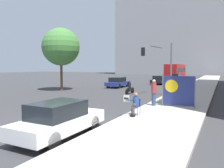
# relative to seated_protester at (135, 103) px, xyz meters

# --- Properties ---
(ground_plane) EXTENTS (160.00, 160.00, 0.00)m
(ground_plane) POSITION_rel_seated_protester_xyz_m (-2.83, -2.52, -0.84)
(ground_plane) COLOR #38383A
(sidewalk_curb) EXTENTS (4.00, 90.00, 0.17)m
(sidewalk_curb) POSITION_rel_seated_protester_xyz_m (1.41, 12.48, -0.75)
(sidewalk_curb) COLOR #B7B2A8
(sidewalk_curb) RESTS_ON ground_plane
(building_backdrop_far) EXTENTS (52.00, 12.00, 32.10)m
(building_backdrop_far) POSITION_rel_seated_protester_xyz_m (-4.83, 66.01, 15.21)
(building_backdrop_far) COLOR #99999E
(building_backdrop_far) RESTS_ON ground_plane
(seated_protester) EXTENTS (0.91, 0.77, 1.23)m
(seated_protester) POSITION_rel_seated_protester_xyz_m (0.00, 0.00, 0.00)
(seated_protester) COLOR #474C56
(seated_protester) RESTS_ON sidewalk_curb
(jogger_on_sidewalk) EXTENTS (0.34, 0.34, 1.77)m
(jogger_on_sidewalk) POSITION_rel_seated_protester_xyz_m (0.06, 3.34, 0.24)
(jogger_on_sidewalk) COLOR #334775
(jogger_on_sidewalk) RESTS_ON sidewalk_curb
(pedestrian_behind) EXTENTS (0.34, 0.34, 1.61)m
(pedestrian_behind) POSITION_rel_seated_protester_xyz_m (0.63, 4.89, 0.15)
(pedestrian_behind) COLOR #334775
(pedestrian_behind) RESTS_ON sidewalk_curb
(protest_banner) EXTENTS (2.11, 0.06, 2.02)m
(protest_banner) POSITION_rel_seated_protester_xyz_m (1.62, 3.56, 0.40)
(protest_banner) COLOR slate
(protest_banner) RESTS_ON sidewalk_curb
(traffic_light_pole) EXTENTS (3.14, 2.91, 4.84)m
(traffic_light_pole) POSITION_rel_seated_protester_xyz_m (-1.41, 10.07, 2.64)
(traffic_light_pole) COLOR slate
(traffic_light_pole) RESTS_ON sidewalk_curb
(parked_car_curbside) EXTENTS (1.72, 4.18, 1.43)m
(parked_car_curbside) POSITION_rel_seated_protester_xyz_m (-1.59, -4.27, -0.12)
(parked_car_curbside) COLOR white
(parked_car_curbside) RESTS_ON ground_plane
(car_on_road_nearest) EXTENTS (1.80, 4.39, 1.36)m
(car_on_road_nearest) POSITION_rel_seated_protester_xyz_m (-8.42, 15.44, -0.15)
(car_on_road_nearest) COLOR navy
(car_on_road_nearest) RESTS_ON ground_plane
(car_on_road_midblock) EXTENTS (1.78, 4.66, 1.35)m
(car_on_road_midblock) POSITION_rel_seated_protester_xyz_m (-4.79, 23.16, -0.15)
(car_on_road_midblock) COLOR black
(car_on_road_midblock) RESTS_ON ground_plane
(car_on_road_distant) EXTENTS (1.82, 4.69, 1.42)m
(car_on_road_distant) POSITION_rel_seated_protester_xyz_m (-3.98, 31.92, -0.12)
(car_on_road_distant) COLOR #565B60
(car_on_road_distant) RESTS_ON ground_plane
(city_bus_on_road) EXTENTS (2.53, 11.44, 3.24)m
(city_bus_on_road) POSITION_rel_seated_protester_xyz_m (-5.22, 38.27, 1.03)
(city_bus_on_road) COLOR red
(city_bus_on_road) RESTS_ON ground_plane
(motorcycle_on_road) EXTENTS (0.28, 2.12, 1.27)m
(motorcycle_on_road) POSITION_rel_seated_protester_xyz_m (-4.23, 9.52, -0.29)
(motorcycle_on_road) COLOR black
(motorcycle_on_road) RESTS_ON ground_plane
(street_tree_near_curb) EXTENTS (4.33, 4.33, 7.23)m
(street_tree_near_curb) POSITION_rel_seated_protester_xyz_m (-12.63, 8.98, 4.22)
(street_tree_near_curb) COLOR brown
(street_tree_near_curb) RESTS_ON ground_plane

